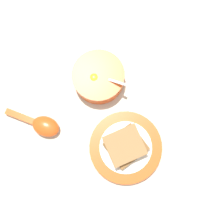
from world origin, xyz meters
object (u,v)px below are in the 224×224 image
at_px(toast_sandwich, 125,146).
at_px(egg_bowl, 99,77).
at_px(toast_plate, 126,148).
at_px(soup_spoon, 42,125).

bearing_deg(toast_sandwich, egg_bowl, 2.36).
height_order(toast_plate, soup_spoon, soup_spoon).
bearing_deg(toast_plate, soup_spoon, 56.38).
height_order(toast_plate, toast_sandwich, toast_sandwich).
relative_size(toast_plate, toast_sandwich, 1.70).
xyz_separation_m(egg_bowl, toast_sandwich, (-0.20, -0.01, 0.00)).
bearing_deg(toast_plate, toast_sandwich, 7.82).
relative_size(toast_plate, soup_spoon, 1.37).
height_order(egg_bowl, soup_spoon, egg_bowl).
relative_size(egg_bowl, toast_sandwich, 1.23).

